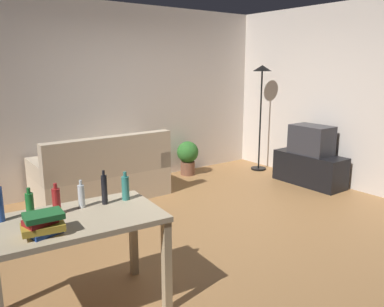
{
  "coord_description": "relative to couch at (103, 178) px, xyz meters",
  "views": [
    {
      "loc": [
        -2.68,
        -3.25,
        1.82
      ],
      "look_at": [
        0.1,
        0.5,
        0.75
      ],
      "focal_mm": 36.46,
      "sensor_mm": 36.0,
      "label": 1
    }
  ],
  "objects": [
    {
      "name": "bottle_clear",
      "position": [
        -1.08,
        -2.1,
        0.54
      ],
      "size": [
        0.05,
        0.05,
        0.21
      ],
      "color": "silver",
      "rests_on": "desk"
    },
    {
      "name": "potted_plant",
      "position": [
        1.66,
        0.31,
        0.02
      ],
      "size": [
        0.36,
        0.36,
        0.57
      ],
      "color": "brown",
      "rests_on": "ground_plane"
    },
    {
      "name": "ground_plane",
      "position": [
        0.61,
        -1.59,
        -0.32
      ],
      "size": [
        5.2,
        4.4,
        0.02
      ],
      "primitive_type": "cube",
      "color": "#9E7042"
    },
    {
      "name": "desk",
      "position": [
        -1.19,
        -2.27,
        0.34
      ],
      "size": [
        1.26,
        0.8,
        0.76
      ],
      "rotation": [
        0.0,
        0.0,
        -0.09
      ],
      "color": "#C6B28E",
      "rests_on": "ground_plane"
    },
    {
      "name": "bottle_green",
      "position": [
        -1.45,
        -2.09,
        0.55
      ],
      "size": [
        0.06,
        0.06,
        0.22
      ],
      "color": "#1E722D",
      "rests_on": "desk"
    },
    {
      "name": "couch",
      "position": [
        0.0,
        0.0,
        0.0
      ],
      "size": [
        1.75,
        0.84,
        0.92
      ],
      "rotation": [
        0.0,
        0.0,
        3.14
      ],
      "color": "beige",
      "rests_on": "ground_plane"
    },
    {
      "name": "wall_rear",
      "position": [
        0.61,
        0.61,
        1.04
      ],
      "size": [
        5.2,
        0.1,
        2.7
      ],
      "primitive_type": "cube",
      "color": "silver",
      "rests_on": "ground_plane"
    },
    {
      "name": "book_stack",
      "position": [
        -1.46,
        -2.43,
        0.53
      ],
      "size": [
        0.28,
        0.21,
        0.15
      ],
      "color": "navy",
      "rests_on": "desk"
    },
    {
      "name": "wall_right",
      "position": [
        3.21,
        -1.59,
        1.04
      ],
      "size": [
        0.1,
        4.4,
        2.7
      ],
      "primitive_type": "cube",
      "color": "beige",
      "rests_on": "ground_plane"
    },
    {
      "name": "torchiere_lamp",
      "position": [
        2.86,
        -0.17,
        1.11
      ],
      "size": [
        0.32,
        0.32,
        1.81
      ],
      "color": "black",
      "rests_on": "ground_plane"
    },
    {
      "name": "bottle_tall",
      "position": [
        -0.73,
        -2.14,
        0.55
      ],
      "size": [
        0.06,
        0.06,
        0.23
      ],
      "color": "teal",
      "rests_on": "desk"
    },
    {
      "name": "bottle_red",
      "position": [
        -1.27,
        -2.13,
        0.55
      ],
      "size": [
        0.06,
        0.06,
        0.23
      ],
      "color": "#AD2323",
      "rests_on": "desk"
    },
    {
      "name": "bottle_dark",
      "position": [
        -0.9,
        -2.13,
        0.57
      ],
      "size": [
        0.05,
        0.05,
        0.27
      ],
      "color": "black",
      "rests_on": "desk"
    },
    {
      "name": "tv_stand",
      "position": [
        2.86,
        -1.24,
        -0.07
      ],
      "size": [
        0.44,
        1.1,
        0.48
      ],
      "rotation": [
        0.0,
        0.0,
        1.57
      ],
      "color": "black",
      "rests_on": "ground_plane"
    },
    {
      "name": "tv",
      "position": [
        2.86,
        -1.24,
        0.39
      ],
      "size": [
        0.41,
        0.6,
        0.44
      ],
      "rotation": [
        0.0,
        0.0,
        1.57
      ],
      "color": "#2D2D33",
      "rests_on": "tv_stand"
    }
  ]
}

